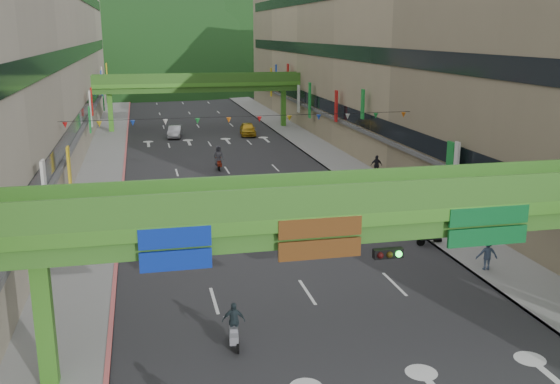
{
  "coord_description": "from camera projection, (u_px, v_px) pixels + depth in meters",
  "views": [
    {
      "loc": [
        -7.39,
        -14.94,
        12.2
      ],
      "look_at": [
        0.0,
        18.0,
        3.5
      ],
      "focal_mm": 40.0,
      "sensor_mm": 36.0,
      "label": 1
    }
  ],
  "objects": [
    {
      "name": "road_slab",
      "position": [
        214.0,
        150.0,
        65.96
      ],
      "size": [
        18.0,
        140.0,
        0.02
      ],
      "primitive_type": "cube",
      "color": "#28282B",
      "rests_on": "ground"
    },
    {
      "name": "sidewalk_left",
      "position": [
        106.0,
        154.0,
        63.61
      ],
      "size": [
        4.0,
        140.0,
        0.15
      ],
      "primitive_type": "cube",
      "color": "gray",
      "rests_on": "ground"
    },
    {
      "name": "sidewalk_right",
      "position": [
        314.0,
        146.0,
        68.28
      ],
      "size": [
        4.0,
        140.0,
        0.15
      ],
      "primitive_type": "cube",
      "color": "gray",
      "rests_on": "ground"
    },
    {
      "name": "curb_left",
      "position": [
        126.0,
        153.0,
        64.01
      ],
      "size": [
        0.2,
        140.0,
        0.18
      ],
      "primitive_type": "cube",
      "color": "#CC5959",
      "rests_on": "ground"
    },
    {
      "name": "curb_right",
      "position": [
        297.0,
        146.0,
        67.87
      ],
      "size": [
        0.2,
        140.0,
        0.18
      ],
      "primitive_type": "cube",
      "color": "gray",
      "rests_on": "ground"
    },
    {
      "name": "building_row_left",
      "position": [
        14.0,
        61.0,
        59.59
      ],
      "size": [
        12.8,
        95.0,
        19.0
      ],
      "color": "#9E937F",
      "rests_on": "ground"
    },
    {
      "name": "building_row_right",
      "position": [
        385.0,
        58.0,
        67.62
      ],
      "size": [
        12.8,
        95.0,
        19.0
      ],
      "color": "gray",
      "rests_on": "ground"
    },
    {
      "name": "overpass_near",
      "position": [
        381.0,
        230.0,
        22.71
      ],
      "size": [
        28.0,
        12.27,
        7.1
      ],
      "color": "#4C9E2D",
      "rests_on": "ground"
    },
    {
      "name": "overpass_far",
      "position": [
        199.0,
        87.0,
        78.79
      ],
      "size": [
        28.0,
        2.2,
        7.1
      ],
      "color": "#4C9E2D",
      "rests_on": "ground"
    },
    {
      "name": "hill_left",
      "position": [
        109.0,
        79.0,
        166.72
      ],
      "size": [
        168.0,
        140.0,
        112.0
      ],
      "primitive_type": "ellipsoid",
      "color": "#1C4419",
      "rests_on": "ground"
    },
    {
      "name": "hill_right",
      "position": [
        244.0,
        72.0,
        194.1
      ],
      "size": [
        208.0,
        176.0,
        128.0
      ],
      "primitive_type": "ellipsoid",
      "color": "#1C4419",
      "rests_on": "ground"
    },
    {
      "name": "bunting_string",
      "position": [
        244.0,
        120.0,
        45.58
      ],
      "size": [
        26.0,
        0.36,
        0.47
      ],
      "color": "black",
      "rests_on": "ground"
    },
    {
      "name": "scooter_rider_mid",
      "position": [
        318.0,
        232.0,
        36.05
      ],
      "size": [
        0.82,
        1.59,
        1.87
      ],
      "color": "black",
      "rests_on": "ground"
    },
    {
      "name": "scooter_rider_left",
      "position": [
        234.0,
        325.0,
        24.65
      ],
      "size": [
        0.95,
        1.6,
        1.9
      ],
      "color": "gray",
      "rests_on": "ground"
    },
    {
      "name": "scooter_rider_far",
      "position": [
        218.0,
        158.0,
        56.44
      ],
      "size": [
        0.95,
        1.6,
        2.22
      ],
      "color": "maroon",
      "rests_on": "ground"
    },
    {
      "name": "parked_scooter_row",
      "position": [
        400.0,
        216.0,
        40.74
      ],
      "size": [
        1.6,
        9.35,
        1.08
      ],
      "color": "black",
      "rests_on": "ground"
    },
    {
      "name": "car_silver",
      "position": [
        175.0,
        132.0,
        73.87
      ],
      "size": [
        2.09,
        4.38,
        1.39
      ],
      "primitive_type": "imported",
      "rotation": [
        0.0,
        0.0,
        -0.15
      ],
      "color": "#B3B5BB",
      "rests_on": "ground"
    },
    {
      "name": "car_yellow",
      "position": [
        248.0,
        129.0,
        75.32
      ],
      "size": [
        2.24,
        4.65,
        1.53
      ],
      "primitive_type": "imported",
      "rotation": [
        0.0,
        0.0,
        -0.1
      ],
      "color": "gold",
      "rests_on": "ground"
    },
    {
      "name": "pedestrian_red",
      "position": [
        382.0,
        190.0,
        46.14
      ],
      "size": [
        0.92,
        0.78,
        1.66
      ],
      "primitive_type": "imported",
      "rotation": [
        0.0,
        0.0,
        -0.21
      ],
      "color": "red",
      "rests_on": "ground"
    },
    {
      "name": "pedestrian_dark",
      "position": [
        376.0,
        167.0,
        53.65
      ],
      "size": [
        1.04,
        0.44,
        1.78
      ],
      "primitive_type": "imported",
      "rotation": [
        0.0,
        0.0,
        -0.0
      ],
      "color": "black",
      "rests_on": "ground"
    },
    {
      "name": "pedestrian_blue",
      "position": [
        487.0,
        256.0,
        32.39
      ],
      "size": [
        0.89,
        0.66,
        1.75
      ],
      "primitive_type": "imported",
      "rotation": [
        0.0,
        0.0,
        2.97
      ],
      "color": "#323F57",
      "rests_on": "ground"
    }
  ]
}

